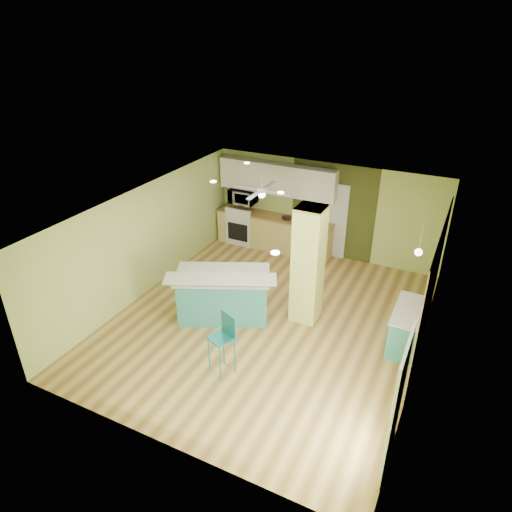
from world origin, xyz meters
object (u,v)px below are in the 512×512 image
Objects in this scene: side_counter at (406,327)px; canister at (241,280)px; fruit_bowl at (287,218)px; peninsula at (223,294)px; bar_stool at (225,334)px.

canister is at bearing -164.83° from side_counter.
side_counter is 4.53m from fruit_bowl.
peninsula is at bearing -90.08° from fruit_bowl.
side_counter is at bearing -36.49° from fruit_bowl.
peninsula is 1.86× the size of side_counter.
side_counter is at bearing -13.81° from peninsula.
peninsula is at bearing -168.94° from side_counter.
side_counter is (2.75, 2.15, -0.37)m from bar_stool.
fruit_bowl is at bearing 65.05° from peninsula.
canister is at bearing 128.14° from bar_stool.
fruit_bowl is (-0.87, 4.83, 0.19)m from bar_stool.
bar_stool reaches higher than fruit_bowl.
canister is (0.50, -3.51, 0.12)m from fruit_bowl.
side_counter is 7.90× the size of canister.
peninsula is 1.71m from bar_stool.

